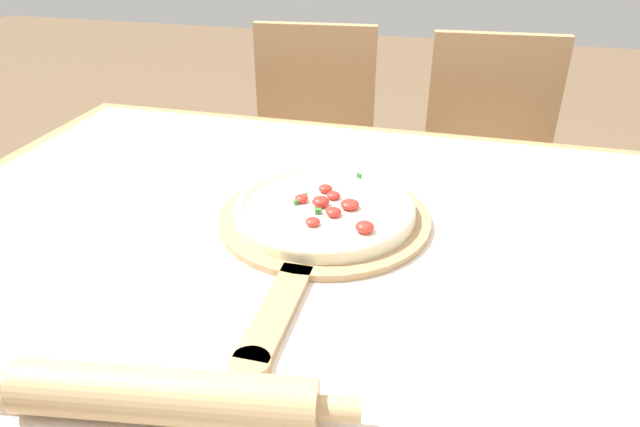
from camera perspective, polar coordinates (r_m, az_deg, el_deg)
The scene contains 7 objects.
dining_table at distance 0.99m, azimuth 0.34°, elevation -6.64°, with size 1.49×1.04×0.73m.
towel_cloth at distance 0.94m, azimuth 0.36°, elevation -2.19°, with size 1.41×0.96×0.00m.
pizza_peel at distance 0.95m, azimuth 0.11°, elevation -1.06°, with size 0.36×0.56×0.01m.
pizza at distance 0.96m, azimuth 0.47°, elevation 0.58°, with size 0.31×0.31×0.04m.
rolling_pin at distance 0.64m, azimuth -15.28°, elevation -17.18°, with size 0.41×0.11×0.06m.
chair_left at distance 1.84m, azimuth -0.91°, elevation 6.46°, with size 0.44×0.44×0.88m.
chair_right at distance 1.79m, azimuth 16.32°, elevation 4.51°, with size 0.43×0.43×0.88m.
Camera 1 is at (0.19, -0.77, 1.22)m, focal length 32.00 mm.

